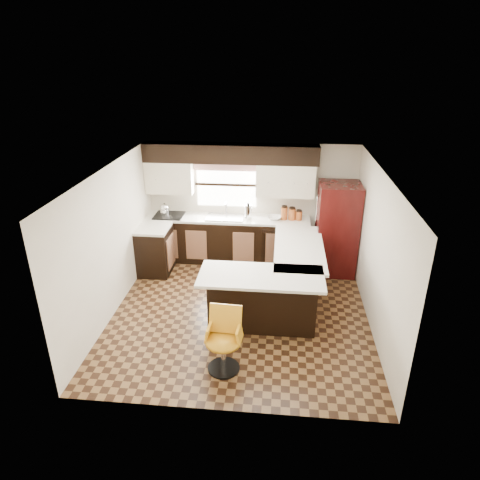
# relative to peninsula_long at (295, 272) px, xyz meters

# --- Properties ---
(floor) EXTENTS (4.40, 4.40, 0.00)m
(floor) POSITION_rel_peninsula_long_xyz_m (-0.90, -0.62, -0.45)
(floor) COLOR #49301A
(floor) RESTS_ON ground
(ceiling) EXTENTS (4.40, 4.40, 0.00)m
(ceiling) POSITION_rel_peninsula_long_xyz_m (-0.90, -0.62, 1.95)
(ceiling) COLOR silver
(ceiling) RESTS_ON wall_back
(wall_back) EXTENTS (4.40, 0.00, 4.40)m
(wall_back) POSITION_rel_peninsula_long_xyz_m (-0.90, 1.58, 0.75)
(wall_back) COLOR beige
(wall_back) RESTS_ON floor
(wall_front) EXTENTS (4.40, 0.00, 4.40)m
(wall_front) POSITION_rel_peninsula_long_xyz_m (-0.90, -2.83, 0.75)
(wall_front) COLOR beige
(wall_front) RESTS_ON floor
(wall_left) EXTENTS (0.00, 4.40, 4.40)m
(wall_left) POSITION_rel_peninsula_long_xyz_m (-3.00, -0.62, 0.75)
(wall_left) COLOR beige
(wall_left) RESTS_ON floor
(wall_right) EXTENTS (0.00, 4.40, 4.40)m
(wall_right) POSITION_rel_peninsula_long_xyz_m (1.20, -0.62, 0.75)
(wall_right) COLOR beige
(wall_right) RESTS_ON floor
(base_cab_back) EXTENTS (3.30, 0.60, 0.90)m
(base_cab_back) POSITION_rel_peninsula_long_xyz_m (-1.35, 1.28, 0.00)
(base_cab_back) COLOR black
(base_cab_back) RESTS_ON floor
(base_cab_left) EXTENTS (0.60, 0.70, 0.90)m
(base_cab_left) POSITION_rel_peninsula_long_xyz_m (-2.70, 0.62, 0.00)
(base_cab_left) COLOR black
(base_cab_left) RESTS_ON floor
(counter_back) EXTENTS (3.30, 0.60, 0.04)m
(counter_back) POSITION_rel_peninsula_long_xyz_m (-1.35, 1.28, 0.47)
(counter_back) COLOR silver
(counter_back) RESTS_ON base_cab_back
(counter_left) EXTENTS (0.60, 0.70, 0.04)m
(counter_left) POSITION_rel_peninsula_long_xyz_m (-2.70, 0.62, 0.47)
(counter_left) COLOR silver
(counter_left) RESTS_ON base_cab_left
(soffit) EXTENTS (3.40, 0.35, 0.36)m
(soffit) POSITION_rel_peninsula_long_xyz_m (-1.30, 1.40, 1.77)
(soffit) COLOR black
(soffit) RESTS_ON wall_back
(upper_cab_left) EXTENTS (0.94, 0.35, 0.64)m
(upper_cab_left) POSITION_rel_peninsula_long_xyz_m (-2.52, 1.40, 1.27)
(upper_cab_left) COLOR beige
(upper_cab_left) RESTS_ON wall_back
(upper_cab_right) EXTENTS (1.14, 0.35, 0.64)m
(upper_cab_right) POSITION_rel_peninsula_long_xyz_m (-0.22, 1.40, 1.27)
(upper_cab_right) COLOR beige
(upper_cab_right) RESTS_ON wall_back
(window_pane) EXTENTS (1.20, 0.02, 0.90)m
(window_pane) POSITION_rel_peninsula_long_xyz_m (-1.40, 1.56, 1.10)
(window_pane) COLOR white
(window_pane) RESTS_ON wall_back
(valance) EXTENTS (1.30, 0.06, 0.18)m
(valance) POSITION_rel_peninsula_long_xyz_m (-1.40, 1.52, 1.49)
(valance) COLOR #D19B93
(valance) RESTS_ON wall_back
(sink) EXTENTS (0.75, 0.45, 0.03)m
(sink) POSITION_rel_peninsula_long_xyz_m (-1.40, 1.25, 0.51)
(sink) COLOR #B2B2B7
(sink) RESTS_ON counter_back
(dishwasher) EXTENTS (0.58, 0.03, 0.78)m
(dishwasher) POSITION_rel_peninsula_long_xyz_m (-0.35, 0.99, -0.02)
(dishwasher) COLOR black
(dishwasher) RESTS_ON floor
(cooktop) EXTENTS (0.58, 0.50, 0.02)m
(cooktop) POSITION_rel_peninsula_long_xyz_m (-2.55, 1.25, 0.51)
(cooktop) COLOR black
(cooktop) RESTS_ON counter_back
(peninsula_long) EXTENTS (0.60, 1.95, 0.90)m
(peninsula_long) POSITION_rel_peninsula_long_xyz_m (0.00, 0.00, 0.00)
(peninsula_long) COLOR black
(peninsula_long) RESTS_ON floor
(peninsula_return) EXTENTS (1.65, 0.60, 0.90)m
(peninsula_return) POSITION_rel_peninsula_long_xyz_m (-0.53, -0.97, 0.00)
(peninsula_return) COLOR black
(peninsula_return) RESTS_ON floor
(counter_pen_long) EXTENTS (0.84, 1.95, 0.04)m
(counter_pen_long) POSITION_rel_peninsula_long_xyz_m (0.05, 0.00, 0.47)
(counter_pen_long) COLOR silver
(counter_pen_long) RESTS_ON peninsula_long
(counter_pen_return) EXTENTS (1.89, 0.84, 0.04)m
(counter_pen_return) POSITION_rel_peninsula_long_xyz_m (-0.55, -1.06, 0.47)
(counter_pen_return) COLOR silver
(counter_pen_return) RESTS_ON peninsula_return
(refrigerator) EXTENTS (0.77, 0.74, 1.79)m
(refrigerator) POSITION_rel_peninsula_long_xyz_m (0.80, 1.00, 0.45)
(refrigerator) COLOR #340908
(refrigerator) RESTS_ON floor
(bar_chair) EXTENTS (0.51, 0.51, 0.91)m
(bar_chair) POSITION_rel_peninsula_long_xyz_m (-0.99, -2.08, 0.00)
(bar_chair) COLOR orange
(bar_chair) RESTS_ON floor
(kettle) EXTENTS (0.18, 0.18, 0.25)m
(kettle) POSITION_rel_peninsula_long_xyz_m (-2.63, 1.26, 0.64)
(kettle) COLOR silver
(kettle) RESTS_ON cooktop
(percolator) EXTENTS (0.14, 0.14, 0.29)m
(percolator) POSITION_rel_peninsula_long_xyz_m (-0.93, 1.28, 0.64)
(percolator) COLOR silver
(percolator) RESTS_ON counter_back
(mixing_bowl) EXTENTS (0.31, 0.31, 0.07)m
(mixing_bowl) POSITION_rel_peninsula_long_xyz_m (-0.40, 1.28, 0.53)
(mixing_bowl) COLOR white
(mixing_bowl) RESTS_ON counter_back
(canister_large) EXTENTS (0.13, 0.13, 0.26)m
(canister_large) POSITION_rel_peninsula_long_xyz_m (-0.22, 1.30, 0.62)
(canister_large) COLOR #A04C1D
(canister_large) RESTS_ON counter_back
(canister_med) EXTENTS (0.14, 0.14, 0.23)m
(canister_med) POSITION_rel_peninsula_long_xyz_m (-0.06, 1.30, 0.61)
(canister_med) COLOR #A04C1D
(canister_med) RESTS_ON counter_back
(canister_small) EXTENTS (0.13, 0.13, 0.18)m
(canister_small) POSITION_rel_peninsula_long_xyz_m (0.07, 1.30, 0.58)
(canister_small) COLOR #A04C1D
(canister_small) RESTS_ON counter_back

